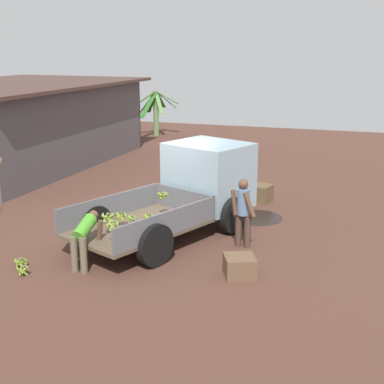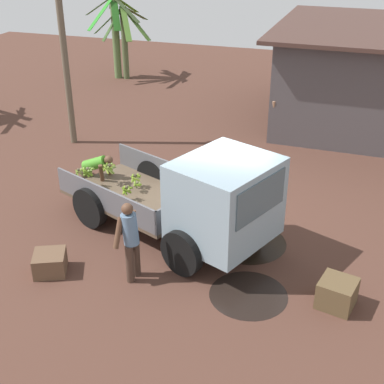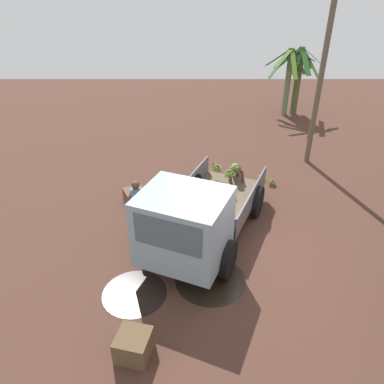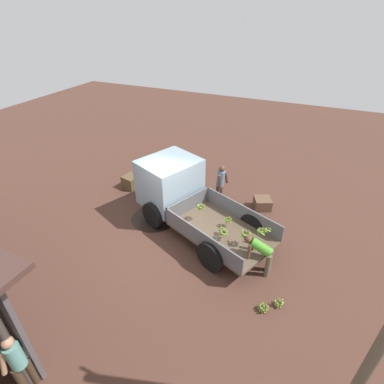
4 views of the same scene
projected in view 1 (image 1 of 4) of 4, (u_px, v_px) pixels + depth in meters
name	position (u px, v px, depth m)	size (l,w,h in m)	color
ground	(162.00, 223.00, 14.26)	(36.00, 36.00, 0.00)	#4E3026
mud_patch_0	(256.00, 217.00, 14.70)	(1.48, 1.48, 0.01)	black
mud_patch_1	(190.00, 216.00, 14.86)	(1.69, 1.69, 0.01)	black
cargo_truck	(198.00, 184.00, 13.70)	(5.33, 3.73, 2.15)	brown
warehouse_shed	(22.00, 103.00, 21.25)	(10.70, 7.24, 3.18)	#4E484A
banana_palm_0	(156.00, 111.00, 27.77)	(2.52, 2.28, 2.29)	#66864D
person_foreground_visitor	(243.00, 210.00, 12.33)	(0.43, 0.65, 1.65)	#443127
person_worker_loading	(84.00, 236.00, 11.22)	(0.85, 0.57, 1.15)	brown
banana_bunch_on_ground_0	(23.00, 269.00, 10.98)	(0.27, 0.25, 0.23)	brown
banana_bunch_on_ground_1	(21.00, 262.00, 11.39)	(0.29, 0.29, 0.22)	brown
wooden_crate_0	(240.00, 266.00, 10.93)	(0.61, 0.61, 0.43)	brown
wooden_crate_1	(260.00, 193.00, 16.13)	(0.63, 0.63, 0.52)	brown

